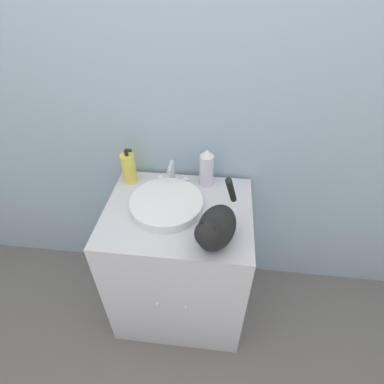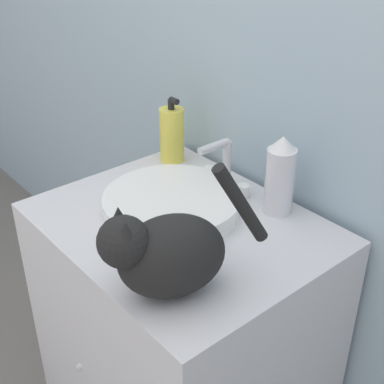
{
  "view_description": "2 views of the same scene",
  "coord_description": "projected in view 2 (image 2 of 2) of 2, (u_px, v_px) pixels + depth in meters",
  "views": [
    {
      "loc": [
        0.19,
        -0.76,
        1.83
      ],
      "look_at": [
        0.07,
        0.27,
        0.97
      ],
      "focal_mm": 28.0,
      "sensor_mm": 36.0,
      "label": 1
    },
    {
      "loc": [
        0.88,
        -0.42,
        1.56
      ],
      "look_at": [
        0.06,
        0.28,
        0.95
      ],
      "focal_mm": 50.0,
      "sensor_mm": 36.0,
      "label": 2
    }
  ],
  "objects": [
    {
      "name": "cat",
      "position": [
        166.0,
        252.0,
        1.07
      ],
      "size": [
        0.22,
        0.36,
        0.28
      ],
      "rotation": [
        0.0,
        0.0,
        -1.92
      ],
      "color": "black",
      "rests_on": "vanity_cabinet"
    },
    {
      "name": "sink_basin",
      "position": [
        172.0,
        203.0,
        1.38
      ],
      "size": [
        0.36,
        0.36,
        0.05
      ],
      "color": "white",
      "rests_on": "vanity_cabinet"
    },
    {
      "name": "spray_bottle",
      "position": [
        280.0,
        176.0,
        1.34
      ],
      "size": [
        0.07,
        0.07,
        0.21
      ],
      "color": "silver",
      "rests_on": "vanity_cabinet"
    },
    {
      "name": "soap_bottle",
      "position": [
        172.0,
        134.0,
        1.61
      ],
      "size": [
        0.07,
        0.07,
        0.2
      ],
      "color": "#EADB4C",
      "rests_on": "vanity_cabinet"
    },
    {
      "name": "faucet",
      "position": [
        224.0,
        167.0,
        1.46
      ],
      "size": [
        0.17,
        0.11,
        0.15
      ],
      "color": "silver",
      "rests_on": "vanity_cabinet"
    },
    {
      "name": "wall_back",
      "position": [
        284.0,
        31.0,
        1.33
      ],
      "size": [
        6.0,
        0.05,
        2.5
      ],
      "color": "#9EB7C6",
      "rests_on": "ground_plane"
    },
    {
      "name": "vanity_cabinet",
      "position": [
        182.0,
        341.0,
        1.55
      ],
      "size": [
        0.72,
        0.6,
        0.83
      ],
      "color": "silver",
      "rests_on": "ground_plane"
    }
  ]
}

